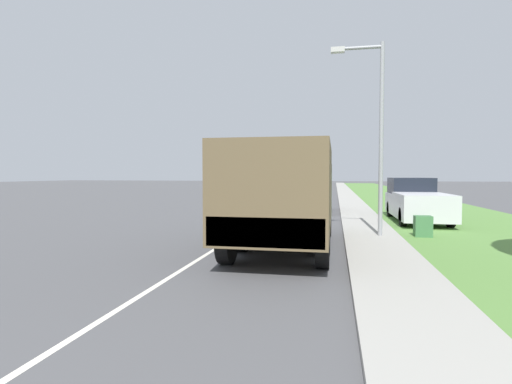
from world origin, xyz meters
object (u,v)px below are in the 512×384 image
car_second_ahead (282,190)px  lamp_post (374,119)px  military_truck (285,192)px  car_nearest_ahead (314,200)px  pickup_truck (416,201)px

car_second_ahead → lamp_post: size_ratio=0.74×
military_truck → car_second_ahead: military_truck is taller
military_truck → car_nearest_ahead: size_ratio=1.56×
military_truck → car_nearest_ahead: bearing=88.8°
car_nearest_ahead → car_second_ahead: size_ratio=1.01×
car_nearest_ahead → lamp_post: lamp_post is taller
car_nearest_ahead → lamp_post: bearing=-75.8°
lamp_post → car_second_ahead: bearing=104.2°
car_nearest_ahead → lamp_post: 10.11m
military_truck → car_nearest_ahead: (0.23, 11.56, -0.93)m
car_second_ahead → lamp_post: bearing=-75.8°
car_nearest_ahead → pickup_truck: bearing=-38.2°
pickup_truck → military_truck: bearing=-122.4°
military_truck → lamp_post: bearing=41.2°
military_truck → car_second_ahead: bearing=97.6°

